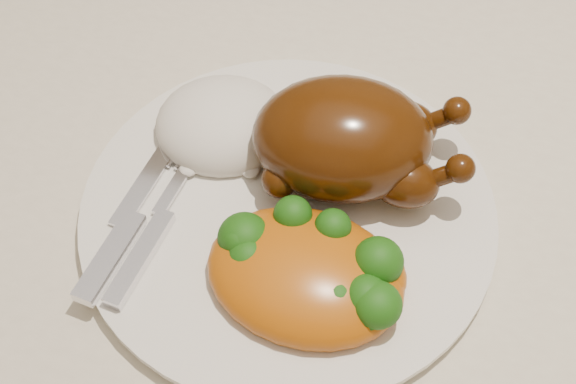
# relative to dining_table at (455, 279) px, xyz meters

# --- Properties ---
(dining_table) EXTENTS (1.60, 0.90, 0.76)m
(dining_table) POSITION_rel_dining_table_xyz_m (0.00, 0.00, 0.00)
(dining_table) COLOR brown
(dining_table) RESTS_ON floor
(tablecloth) EXTENTS (1.73, 1.03, 0.18)m
(tablecloth) POSITION_rel_dining_table_xyz_m (0.00, 0.00, 0.07)
(tablecloth) COLOR beige
(tablecloth) RESTS_ON dining_table
(dinner_plate) EXTENTS (0.36, 0.36, 0.01)m
(dinner_plate) POSITION_rel_dining_table_xyz_m (-0.14, -0.05, 0.11)
(dinner_plate) COLOR white
(dinner_plate) RESTS_ON tablecloth
(roast_chicken) EXTENTS (0.17, 0.13, 0.08)m
(roast_chicken) POSITION_rel_dining_table_xyz_m (-0.10, -0.00, 0.16)
(roast_chicken) COLOR #4A2507
(roast_chicken) RESTS_ON dinner_plate
(rice_mound) EXTENTS (0.13, 0.12, 0.06)m
(rice_mound) POSITION_rel_dining_table_xyz_m (-0.21, 0.01, 0.13)
(rice_mound) COLOR white
(rice_mound) RESTS_ON dinner_plate
(mac_and_cheese) EXTENTS (0.15, 0.12, 0.05)m
(mac_and_cheese) POSITION_rel_dining_table_xyz_m (-0.10, -0.10, 0.13)
(mac_and_cheese) COLOR #BE5E0C
(mac_and_cheese) RESTS_ON dinner_plate
(cutlery) EXTENTS (0.05, 0.19, 0.01)m
(cutlery) POSITION_rel_dining_table_xyz_m (-0.23, -0.10, 0.12)
(cutlery) COLOR silver
(cutlery) RESTS_ON dinner_plate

